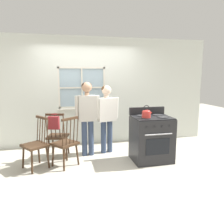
# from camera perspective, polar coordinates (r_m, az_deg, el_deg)

# --- Properties ---
(ground_plane) EXTENTS (16.00, 16.00, 0.00)m
(ground_plane) POSITION_cam_1_polar(r_m,az_deg,el_deg) (4.51, -4.24, -13.38)
(ground_plane) COLOR #B2AD9E
(wall_back) EXTENTS (6.40, 0.16, 2.70)m
(wall_back) POSITION_cam_1_polar(r_m,az_deg,el_deg) (5.56, -6.46, 5.23)
(wall_back) COLOR silver
(wall_back) RESTS_ON ground_plane
(chair_by_window) EXTENTS (0.50, 0.49, 0.98)m
(chair_by_window) POSITION_cam_1_polar(r_m,az_deg,el_deg) (4.88, -14.02, -6.24)
(chair_by_window) COLOR #3D2819
(chair_by_window) RESTS_ON ground_plane
(chair_near_wall) EXTENTS (0.57, 0.57, 0.98)m
(chair_near_wall) POSITION_cam_1_polar(r_m,az_deg,el_deg) (4.42, -19.26, -8.16)
(chair_near_wall) COLOR #3D2819
(chair_near_wall) RESTS_ON ground_plane
(chair_center_cluster) EXTENTS (0.58, 0.58, 0.98)m
(chair_center_cluster) POSITION_cam_1_polar(r_m,az_deg,el_deg) (4.36, -12.03, -8.09)
(chair_center_cluster) COLOR #3D2819
(chair_center_cluster) RESTS_ON ground_plane
(person_elderly_left) EXTENTS (0.53, 0.24, 1.62)m
(person_elderly_left) POSITION_cam_1_polar(r_m,az_deg,el_deg) (4.74, -6.49, 0.25)
(person_elderly_left) COLOR #384766
(person_elderly_left) RESTS_ON ground_plane
(person_teen_center) EXTENTS (0.57, 0.30, 1.54)m
(person_teen_center) POSITION_cam_1_polar(r_m,az_deg,el_deg) (4.91, -1.44, -0.04)
(person_teen_center) COLOR #384766
(person_teen_center) RESTS_ON ground_plane
(stove) EXTENTS (0.78, 0.68, 1.08)m
(stove) POSITION_cam_1_polar(r_m,az_deg,el_deg) (4.62, 10.23, -6.75)
(stove) COLOR #232326
(stove) RESTS_ON ground_plane
(kettle) EXTENTS (0.21, 0.17, 0.25)m
(kettle) POSITION_cam_1_polar(r_m,az_deg,el_deg) (4.31, 8.96, -0.35)
(kettle) COLOR red
(kettle) RESTS_ON stove
(potted_plant) EXTENTS (0.13, 0.13, 0.21)m
(potted_plant) POSITION_cam_1_polar(r_m,az_deg,el_deg) (5.52, -4.99, 1.72)
(potted_plant) COLOR #42474C
(potted_plant) RESTS_ON wall_back
(handbag) EXTENTS (0.24, 0.22, 0.31)m
(handbag) POSITION_cam_1_polar(r_m,az_deg,el_deg) (4.58, -14.97, -2.67)
(handbag) COLOR maroon
(handbag) RESTS_ON chair_by_window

